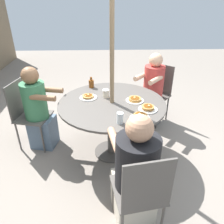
{
  "coord_description": "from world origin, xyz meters",
  "views": [
    {
      "loc": [
        -2.37,
        0.08,
        1.94
      ],
      "look_at": [
        0.0,
        0.0,
        0.63
      ],
      "focal_mm": 35.0,
      "sensor_mm": 36.0,
      "label": 1
    }
  ],
  "objects_px": {
    "diner_north": "(135,176)",
    "pancake_plate_d": "(148,108)",
    "syrup_bottle": "(91,83)",
    "pancake_plate_a": "(140,117)",
    "pancake_plate_b": "(88,97)",
    "coffee_cup": "(106,93)",
    "diner_east": "(152,93)",
    "pancake_plate_c": "(135,100)",
    "patio_chair_east": "(157,90)",
    "drinking_glass_a": "(120,118)",
    "patio_chair_south": "(26,111)",
    "diner_south": "(38,111)",
    "patio_table": "(112,111)",
    "patio_chair_north": "(141,191)"
  },
  "relations": [
    {
      "from": "pancake_plate_a",
      "to": "pancake_plate_c",
      "type": "distance_m",
      "value": 0.43
    },
    {
      "from": "pancake_plate_b",
      "to": "coffee_cup",
      "type": "height_order",
      "value": "coffee_cup"
    },
    {
      "from": "pancake_plate_d",
      "to": "syrup_bottle",
      "type": "relative_size",
      "value": 1.43
    },
    {
      "from": "patio_chair_east",
      "to": "pancake_plate_a",
      "type": "bearing_deg",
      "value": 110.33
    },
    {
      "from": "syrup_bottle",
      "to": "drinking_glass_a",
      "type": "distance_m",
      "value": 1.02
    },
    {
      "from": "pancake_plate_b",
      "to": "pancake_plate_c",
      "type": "distance_m",
      "value": 0.59
    },
    {
      "from": "diner_south",
      "to": "pancake_plate_a",
      "type": "distance_m",
      "value": 1.42
    },
    {
      "from": "pancake_plate_a",
      "to": "coffee_cup",
      "type": "bearing_deg",
      "value": 32.46
    },
    {
      "from": "patio_table",
      "to": "syrup_bottle",
      "type": "height_order",
      "value": "syrup_bottle"
    },
    {
      "from": "patio_chair_north",
      "to": "pancake_plate_c",
      "type": "distance_m",
      "value": 1.21
    },
    {
      "from": "patio_chair_south",
      "to": "pancake_plate_b",
      "type": "bearing_deg",
      "value": 94.56
    },
    {
      "from": "diner_east",
      "to": "syrup_bottle",
      "type": "xyz_separation_m",
      "value": [
        -0.27,
        0.93,
        0.28
      ]
    },
    {
      "from": "diner_south",
      "to": "drinking_glass_a",
      "type": "distance_m",
      "value": 1.28
    },
    {
      "from": "diner_east",
      "to": "pancake_plate_d",
      "type": "bearing_deg",
      "value": 116.12
    },
    {
      "from": "diner_east",
      "to": "drinking_glass_a",
      "type": "xyz_separation_m",
      "value": [
        -1.23,
        0.59,
        0.28
      ]
    },
    {
      "from": "drinking_glass_a",
      "to": "patio_table",
      "type": "bearing_deg",
      "value": 7.53
    },
    {
      "from": "pancake_plate_b",
      "to": "pancake_plate_c",
      "type": "relative_size",
      "value": 1.0
    },
    {
      "from": "patio_table",
      "to": "drinking_glass_a",
      "type": "bearing_deg",
      "value": -172.47
    },
    {
      "from": "pancake_plate_c",
      "to": "patio_chair_east",
      "type": "bearing_deg",
      "value": -29.77
    },
    {
      "from": "patio_table",
      "to": "coffee_cup",
      "type": "height_order",
      "value": "coffee_cup"
    },
    {
      "from": "pancake_plate_b",
      "to": "syrup_bottle",
      "type": "distance_m",
      "value": 0.35
    },
    {
      "from": "diner_north",
      "to": "pancake_plate_b",
      "type": "height_order",
      "value": "diner_north"
    },
    {
      "from": "diner_east",
      "to": "pancake_plate_d",
      "type": "relative_size",
      "value": 5.37
    },
    {
      "from": "patio_chair_east",
      "to": "pancake_plate_b",
      "type": "xyz_separation_m",
      "value": [
        -0.75,
        1.07,
        0.25
      ]
    },
    {
      "from": "patio_chair_east",
      "to": "pancake_plate_b",
      "type": "bearing_deg",
      "value": 76.28
    },
    {
      "from": "pancake_plate_d",
      "to": "coffee_cup",
      "type": "relative_size",
      "value": 2.07
    },
    {
      "from": "patio_table",
      "to": "diner_north",
      "type": "bearing_deg",
      "value": -170.32
    },
    {
      "from": "patio_chair_south",
      "to": "patio_table",
      "type": "bearing_deg",
      "value": 90.0
    },
    {
      "from": "coffee_cup",
      "to": "drinking_glass_a",
      "type": "height_order",
      "value": "drinking_glass_a"
    },
    {
      "from": "diner_north",
      "to": "pancake_plate_c",
      "type": "xyz_separation_m",
      "value": [
        1.01,
        -0.11,
        0.26
      ]
    },
    {
      "from": "patio_chair_north",
      "to": "diner_north",
      "type": "height_order",
      "value": "diner_north"
    },
    {
      "from": "diner_north",
      "to": "patio_chair_south",
      "type": "bearing_deg",
      "value": 127.35
    },
    {
      "from": "patio_chair_south",
      "to": "pancake_plate_b",
      "type": "xyz_separation_m",
      "value": [
        -0.11,
        -0.85,
        0.25
      ]
    },
    {
      "from": "drinking_glass_a",
      "to": "diner_south",
      "type": "bearing_deg",
      "value": 56.43
    },
    {
      "from": "drinking_glass_a",
      "to": "patio_chair_east",
      "type": "bearing_deg",
      "value": -27.39
    },
    {
      "from": "diner_north",
      "to": "pancake_plate_b",
      "type": "distance_m",
      "value": 1.23
    },
    {
      "from": "patio_chair_south",
      "to": "drinking_glass_a",
      "type": "relative_size",
      "value": 7.85
    },
    {
      "from": "pancake_plate_d",
      "to": "coffee_cup",
      "type": "distance_m",
      "value": 0.59
    },
    {
      "from": "syrup_bottle",
      "to": "pancake_plate_a",
      "type": "bearing_deg",
      "value": -148.26
    },
    {
      "from": "pancake_plate_d",
      "to": "syrup_bottle",
      "type": "xyz_separation_m",
      "value": [
        0.69,
        0.67,
        0.04
      ]
    },
    {
      "from": "pancake_plate_c",
      "to": "diner_south",
      "type": "bearing_deg",
      "value": 81.78
    },
    {
      "from": "diner_south",
      "to": "pancake_plate_d",
      "type": "height_order",
      "value": "diner_south"
    },
    {
      "from": "patio_chair_north",
      "to": "pancake_plate_c",
      "type": "xyz_separation_m",
      "value": [
        1.18,
        -0.08,
        0.25
      ]
    },
    {
      "from": "diner_north",
      "to": "drinking_glass_a",
      "type": "distance_m",
      "value": 0.59
    },
    {
      "from": "diner_east",
      "to": "coffee_cup",
      "type": "xyz_separation_m",
      "value": [
        -0.61,
        0.73,
        0.27
      ]
    },
    {
      "from": "syrup_bottle",
      "to": "coffee_cup",
      "type": "xyz_separation_m",
      "value": [
        -0.34,
        -0.2,
        -0.01
      ]
    },
    {
      "from": "coffee_cup",
      "to": "patio_table",
      "type": "bearing_deg",
      "value": -153.34
    },
    {
      "from": "patio_chair_north",
      "to": "diner_east",
      "type": "relative_size",
      "value": 0.8
    },
    {
      "from": "pancake_plate_c",
      "to": "coffee_cup",
      "type": "bearing_deg",
      "value": 71.39
    },
    {
      "from": "diner_north",
      "to": "pancake_plate_d",
      "type": "distance_m",
      "value": 0.85
    }
  ]
}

